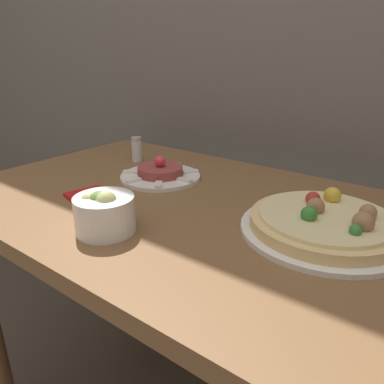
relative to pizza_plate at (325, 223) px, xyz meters
name	(u,v)px	position (x,y,z in m)	size (l,w,h in m)	color
dining_table	(198,253)	(-0.26, -0.03, -0.14)	(1.15, 0.68, 0.75)	brown
pizza_plate	(325,223)	(0.00, 0.00, 0.00)	(0.30, 0.30, 0.07)	white
tartare_plate	(160,174)	(-0.44, 0.05, -0.01)	(0.21, 0.21, 0.06)	white
small_bowl	(104,213)	(-0.32, -0.24, 0.02)	(0.11, 0.11, 0.08)	white
napkin	(95,200)	(-0.45, -0.15, -0.02)	(0.16, 0.12, 0.01)	red
salt_shaker	(137,149)	(-0.60, 0.13, 0.02)	(0.03, 0.03, 0.07)	silver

